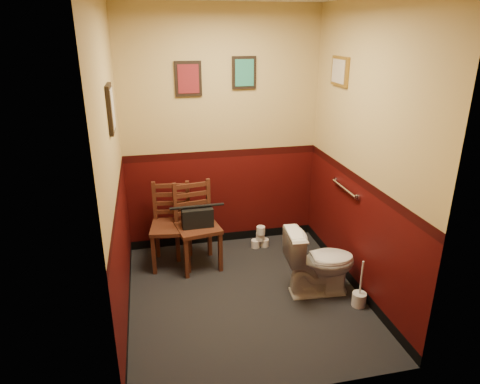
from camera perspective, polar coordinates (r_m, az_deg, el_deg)
The scene contains 16 objects.
floor at distance 4.29m, azimuth 0.74°, elevation -13.78°, with size 2.20×2.40×0.00m, color black.
wall_back at distance 4.82m, azimuth -2.45°, elevation 7.87°, with size 2.20×2.70×0.00m, color #3A0807.
wall_front at distance 2.61m, azimuth 6.88°, elevation -3.99°, with size 2.20×2.70×0.00m, color #3A0807.
wall_left at distance 3.61m, azimuth -16.45°, elevation 2.45°, with size 2.40×2.70×0.00m, color #3A0807.
wall_right at distance 4.07m, azimuth 16.14°, elevation 4.56°, with size 2.40×2.70×0.00m, color #3A0807.
grab_bar at distance 4.39m, azimuth 13.77°, elevation 0.47°, with size 0.05×0.56×0.06m.
framed_print_back_a at distance 4.65m, azimuth -6.91°, elevation 14.76°, with size 0.28×0.04×0.36m.
framed_print_back_b at distance 4.74m, azimuth 0.56°, elevation 15.63°, with size 0.26×0.04×0.34m.
framed_print_left at distance 3.58m, azimuth -16.86°, elevation 10.57°, with size 0.04×0.30×0.38m.
framed_print_right at distance 4.46m, azimuth 13.15°, elevation 15.41°, with size 0.04×0.34×0.28m.
toilet at distance 4.25m, azimuth 10.59°, elevation -9.14°, with size 0.38×0.69×0.67m, color white.
toilet_brush at distance 4.28m, azimuth 15.59°, elevation -13.50°, with size 0.13×0.13×0.47m.
chair_left at distance 4.69m, azimuth -9.12°, elevation -4.41°, with size 0.48×0.48×0.91m.
chair_right at distance 4.61m, azimuth -5.80°, elevation -4.52°, with size 0.50×0.50×0.93m.
handbag at distance 4.53m, azimuth -5.71°, elevation -3.32°, with size 0.33×0.17×0.24m.
tp_stack at distance 5.10m, azimuth 2.72°, elevation -6.18°, with size 0.21×0.13×0.28m.
Camera 1 is at (-0.81, -3.42, 2.45)m, focal length 32.00 mm.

